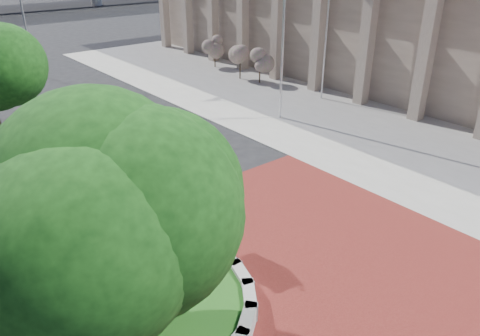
% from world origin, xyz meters
% --- Properties ---
extents(ground, '(200.00, 200.00, 0.00)m').
position_xyz_m(ground, '(0.00, 0.00, 0.00)').
color(ground, black).
rests_on(ground, ground).
extents(plaza, '(12.00, 12.00, 0.04)m').
position_xyz_m(plaza, '(0.00, -1.00, 0.02)').
color(plaza, maroon).
rests_on(plaza, ground).
extents(sidewalk, '(20.00, 50.00, 0.04)m').
position_xyz_m(sidewalk, '(16.00, 10.00, 0.02)').
color(sidewalk, '#9E9B93').
rests_on(sidewalk, ground).
extents(planter_wall, '(2.96, 6.77, 0.54)m').
position_xyz_m(planter_wall, '(-2.71, -0.00, 0.27)').
color(planter_wall, '#9E9B93').
rests_on(planter_wall, ground).
extents(grass_bed, '(6.10, 6.10, 0.40)m').
position_xyz_m(grass_bed, '(-5.00, 0.00, 0.20)').
color(grass_bed, '#1E4B15').
rests_on(grass_bed, ground).
extents(civic_building, '(17.35, 44.00, 8.60)m').
position_xyz_m(civic_building, '(23.60, 12.00, 4.33)').
color(civic_building, gray).
rests_on(civic_building, ground).
extents(tree_planter, '(5.20, 5.20, 6.33)m').
position_xyz_m(tree_planter, '(-5.00, 0.00, 3.72)').
color(tree_planter, '#38281C').
rests_on(tree_planter, ground).
extents(post_clock, '(1.08, 1.08, 4.43)m').
position_xyz_m(post_clock, '(-1.84, 3.00, 2.43)').
color(post_clock, black).
rests_on(post_clock, ground).
extents(parked_car, '(2.10, 4.11, 1.34)m').
position_xyz_m(parked_car, '(1.48, 36.15, 0.67)').
color(parked_car, maroon).
rests_on(parked_car, ground).
extents(flagpole_a, '(1.72, 0.76, 11.54)m').
position_xyz_m(flagpole_a, '(9.52, 9.29, 5.91)').
color(flagpole_a, silver).
rests_on(flagpole_a, ground).
extents(flagpole_b, '(1.46, 0.17, 9.32)m').
position_xyz_m(flagpole_b, '(14.34, 10.31, 4.78)').
color(flagpole_b, silver).
rests_on(flagpole_b, ground).
extents(street_lamp_near, '(2.06, 0.65, 9.28)m').
position_xyz_m(street_lamp_near, '(1.79, 29.26, 5.44)').
color(street_lamp_near, slate).
rests_on(street_lamp_near, ground).
extents(shrub_near, '(1.20, 1.20, 2.20)m').
position_xyz_m(shrub_near, '(13.72, 15.86, 1.59)').
color(shrub_near, '#38281C').
rests_on(shrub_near, ground).
extents(shrub_mid, '(1.20, 1.20, 2.20)m').
position_xyz_m(shrub_mid, '(13.33, 17.69, 1.59)').
color(shrub_mid, '#38281C').
rests_on(shrub_mid, ground).
extents(shrub_far, '(1.20, 1.20, 2.20)m').
position_xyz_m(shrub_far, '(14.11, 21.95, 1.59)').
color(shrub_far, '#38281C').
rests_on(shrub_far, ground).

